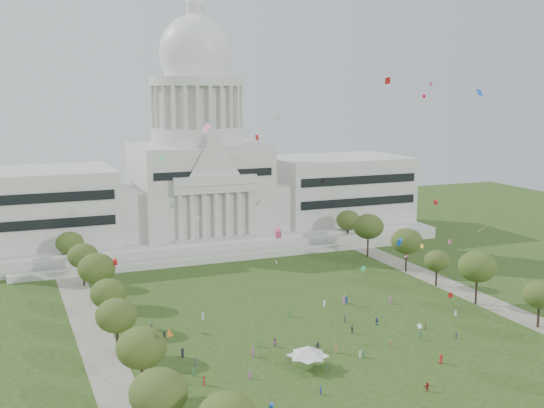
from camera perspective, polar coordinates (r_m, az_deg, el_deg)
The scene contains 31 objects.
ground at distance 143.46m, azimuth 6.93°, elevation -12.34°, with size 400.00×400.00×0.00m, color #294316.
capitol at distance 240.69m, azimuth -6.15°, elevation 2.14°, with size 160.00×64.50×91.30m.
path_left at distance 156.43m, azimuth -14.64°, elevation -10.69°, with size 8.00×160.00×0.04m, color gray.
path_right at distance 192.37m, azimuth 15.21°, elevation -6.85°, with size 8.00×160.00×0.04m, color gray.
row_tree_l_0 at distance 106.22m, azimuth -9.48°, elevation -15.33°, with size 8.85×8.85×12.59m.
row_tree_l_1 at distance 123.33m, azimuth -10.89°, elevation -11.74°, with size 8.86×8.86×12.59m.
row_tree_r_1 at distance 166.10m, azimuth 21.50°, elevation -7.08°, with size 7.58×7.58×10.78m.
row_tree_l_2 at distance 142.13m, azimuth -12.90°, elevation -9.08°, with size 8.42×8.42×11.97m.
row_tree_r_2 at distance 178.05m, azimuth 16.81°, elevation -5.04°, with size 9.55×9.55×13.58m.
row_tree_l_3 at distance 158.02m, azimuth -13.54°, elevation -7.30°, with size 8.12×8.12×11.55m.
row_tree_r_3 at distance 191.90m, azimuth 13.64°, elevation -4.64°, with size 7.01×7.01×9.98m.
row_tree_l_4 at distance 175.36m, azimuth -14.47°, elevation -5.25°, with size 9.29×9.29×13.21m.
row_tree_r_4 at distance 204.03m, azimuth 11.20°, elevation -3.06°, with size 9.19×9.19×13.06m.
row_tree_l_5 at distance 193.38m, azimuth -15.54°, elevation -4.20°, with size 8.33×8.33×11.85m.
row_tree_r_5 at distance 219.97m, azimuth 8.06°, elevation -1.88°, with size 9.82×9.82×13.96m.
row_tree_l_6 at distance 210.84m, azimuth -16.57°, elevation -3.15°, with size 8.19×8.19×11.64m.
row_tree_r_6 at distance 236.77m, azimuth 6.40°, elevation -1.37°, with size 8.42×8.42×11.97m.
event_tent at distance 134.68m, azimuth 3.02°, elevation -12.15°, with size 10.48×10.48×4.60m.
person_0 at distance 169.56m, azimuth 15.10°, elevation -8.80°, with size 0.84×0.54×1.71m, color silver.
person_2 at distance 159.33m, azimuth 12.74°, elevation -9.95°, with size 0.72×0.45×1.49m, color olive.
person_3 at distance 147.42m, azimuth 9.95°, elevation -11.46°, with size 1.07×0.55×1.65m, color olive.
person_4 at distance 154.12m, azimuth 6.71°, elevation -10.36°, with size 1.17×0.64×1.99m, color #4C4C51.
person_5 at distance 144.05m, azimuth 3.83°, elevation -11.78°, with size 1.82×0.72×1.96m, color #4C4C51.
person_6 at distance 141.67m, azimuth 13.96°, elevation -12.45°, with size 0.91×0.59×1.87m, color #B21E1E.
person_7 at distance 125.20m, azimuth 4.09°, elevation -15.30°, with size 0.59×0.43×1.62m, color navy.
person_8 at distance 145.84m, azimuth 0.21°, elevation -11.49°, with size 0.93×0.57×1.91m, color #994C8C.
person_9 at distance 152.98m, azimuth 12.34°, elevation -10.69°, with size 1.24×0.64×1.92m, color #33723F.
person_10 at distance 160.18m, azimuth 8.76°, elevation -9.66°, with size 1.04×0.57×1.77m, color navy.
person_11 at distance 129.27m, azimuth 12.85°, elevation -14.68°, with size 1.54×0.61×1.67m, color #B21E1E.
distant_crowd at distance 150.43m, azimuth 0.23°, elevation -10.85°, with size 62.22×35.18×1.95m.
kite_swarm at distance 149.53m, azimuth 6.39°, elevation -1.46°, with size 101.60×110.20×52.61m.
Camera 1 is at (-65.29, -115.95, 53.61)m, focal length 45.00 mm.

